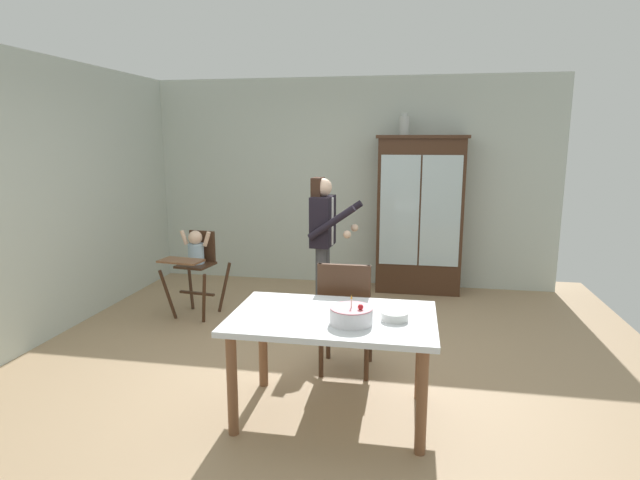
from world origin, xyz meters
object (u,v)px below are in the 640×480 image
at_px(birthday_cake, 351,315).
at_px(china_cabinet, 420,214).
at_px(serving_bowl, 395,316).
at_px(ceramic_vase, 404,125).
at_px(high_chair_with_toddler, 196,258).
at_px(dining_chair_far_side, 345,310).
at_px(dining_table, 333,329).
at_px(adult_person, 323,232).

bearing_deg(birthday_cake, china_cabinet, 82.23).
bearing_deg(birthday_cake, serving_bowl, 23.13).
xyz_separation_m(china_cabinet, serving_bowl, (-0.18, -3.23, -0.22)).
height_order(ceramic_vase, serving_bowl, ceramic_vase).
xyz_separation_m(high_chair_with_toddler, birthday_cake, (1.93, -1.94, 0.14)).
height_order(birthday_cake, dining_chair_far_side, dining_chair_far_side).
height_order(dining_table, birthday_cake, birthday_cake).
relative_size(ceramic_vase, high_chair_with_toddler, 0.28).
bearing_deg(birthday_cake, ceramic_vase, 85.99).
bearing_deg(adult_person, dining_chair_far_side, -158.15).
bearing_deg(china_cabinet, serving_bowl, -93.22).
xyz_separation_m(ceramic_vase, high_chair_with_toddler, (-2.17, -1.40, -1.43)).
xyz_separation_m(china_cabinet, high_chair_with_toddler, (-2.39, -1.40, -0.33)).
xyz_separation_m(dining_table, serving_bowl, (0.42, -0.01, 0.13)).
bearing_deg(ceramic_vase, china_cabinet, -0.96).
bearing_deg(adult_person, dining_table, -164.06).
height_order(adult_person, birthday_cake, adult_person).
bearing_deg(dining_chair_far_side, ceramic_vase, -98.66).
relative_size(china_cabinet, dining_table, 1.41).
bearing_deg(dining_chair_far_side, dining_table, 89.59).
bearing_deg(serving_bowl, china_cabinet, 86.78).
bearing_deg(high_chair_with_toddler, dining_table, -37.35).
height_order(high_chair_with_toddler, birthday_cake, high_chair_with_toddler).
bearing_deg(high_chair_with_toddler, dining_chair_far_side, -24.82).
height_order(china_cabinet, dining_table, china_cabinet).
bearing_deg(ceramic_vase, high_chair_with_toddler, -147.08).
distance_m(ceramic_vase, dining_chair_far_side, 3.01).
xyz_separation_m(high_chair_with_toddler, adult_person, (1.39, 0.10, 0.31)).
height_order(serving_bowl, dining_chair_far_side, dining_chair_far_side).
xyz_separation_m(high_chair_with_toddler, serving_bowl, (2.21, -1.83, 0.11)).
distance_m(ceramic_vase, serving_bowl, 3.49).
height_order(adult_person, dining_chair_far_side, adult_person).
relative_size(china_cabinet, high_chair_with_toddler, 2.07).
bearing_deg(high_chair_with_toddler, ceramic_vase, 40.94).
distance_m(high_chair_with_toddler, dining_chair_far_side, 2.14).
xyz_separation_m(dining_table, birthday_cake, (0.14, -0.13, 0.16)).
height_order(high_chair_with_toddler, dining_chair_far_side, dining_chair_far_side).
height_order(ceramic_vase, high_chair_with_toddler, ceramic_vase).
xyz_separation_m(serving_bowl, dining_chair_far_side, (-0.42, 0.67, -0.21)).
relative_size(adult_person, dining_table, 1.10).
xyz_separation_m(ceramic_vase, birthday_cake, (-0.23, -3.35, -1.29)).
distance_m(china_cabinet, high_chair_with_toddler, 2.79).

